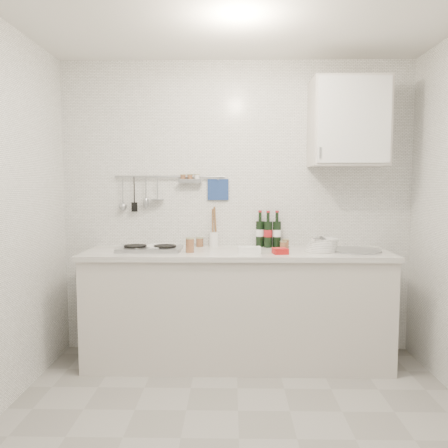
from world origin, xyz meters
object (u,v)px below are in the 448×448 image
(wall_cabinet, at_px, (348,123))
(wine_bottles, at_px, (268,229))
(plate_stack_hob, at_px, (160,248))
(plate_stack_sink, at_px, (322,245))
(utensil_crock, at_px, (214,237))

(wall_cabinet, distance_m, wine_bottles, 1.08)
(wall_cabinet, bearing_deg, plate_stack_hob, -177.25)
(wall_cabinet, bearing_deg, plate_stack_sink, -151.00)
(utensil_crock, bearing_deg, wall_cabinet, -6.81)
(plate_stack_hob, distance_m, plate_stack_sink, 1.32)
(plate_stack_hob, height_order, wine_bottles, wine_bottles)
(wall_cabinet, relative_size, utensil_crock, 2.03)
(wall_cabinet, height_order, utensil_crock, wall_cabinet)
(wall_cabinet, height_order, plate_stack_hob, wall_cabinet)
(plate_stack_hob, bearing_deg, wine_bottles, 11.45)
(wall_cabinet, bearing_deg, wine_bottles, 170.21)
(utensil_crock, bearing_deg, plate_stack_hob, -154.81)
(plate_stack_sink, distance_m, wine_bottles, 0.49)
(plate_stack_hob, distance_m, wine_bottles, 0.93)
(wall_cabinet, height_order, plate_stack_sink, wall_cabinet)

